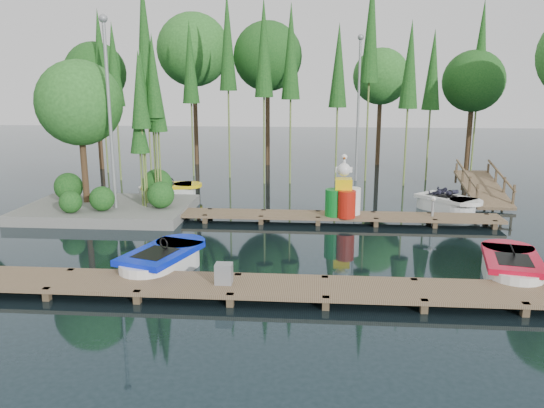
# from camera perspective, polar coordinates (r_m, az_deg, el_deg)

# --- Properties ---
(ground_plane) EXTENTS (90.00, 90.00, 0.00)m
(ground_plane) POSITION_cam_1_polar(r_m,az_deg,el_deg) (17.02, -1.82, -3.96)
(ground_plane) COLOR #1A2B32
(near_dock) EXTENTS (18.00, 1.50, 0.50)m
(near_dock) POSITION_cam_1_polar(r_m,az_deg,el_deg) (12.73, -4.08, -8.81)
(near_dock) COLOR brown
(near_dock) RESTS_ON ground
(far_dock) EXTENTS (15.00, 1.20, 0.50)m
(far_dock) POSITION_cam_1_polar(r_m,az_deg,el_deg) (19.29, 1.95, -1.22)
(far_dock) COLOR brown
(far_dock) RESTS_ON ground
(island) EXTENTS (6.20, 4.20, 6.75)m
(island) POSITION_cam_1_polar(r_m,az_deg,el_deg) (21.18, -18.20, 7.52)
(island) COLOR slate
(island) RESTS_ON ground
(tree_screen) EXTENTS (34.42, 18.53, 10.31)m
(tree_screen) POSITION_cam_1_polar(r_m,az_deg,el_deg) (27.08, -3.79, 15.38)
(tree_screen) COLOR #48311E
(tree_screen) RESTS_ON ground
(lamp_island) EXTENTS (0.30, 0.30, 7.25)m
(lamp_island) POSITION_cam_1_polar(r_m,az_deg,el_deg) (20.08, -17.15, 10.42)
(lamp_island) COLOR gray
(lamp_island) RESTS_ON ground
(lamp_rear) EXTENTS (0.30, 0.30, 7.25)m
(lamp_rear) POSITION_cam_1_polar(r_m,az_deg,el_deg) (27.28, 9.30, 11.33)
(lamp_rear) COLOR gray
(lamp_rear) RESTS_ON ground
(ramp) EXTENTS (1.50, 3.94, 1.49)m
(ramp) POSITION_cam_1_polar(r_m,az_deg,el_deg) (24.19, 21.73, 1.63)
(ramp) COLOR brown
(ramp) RESTS_ON ground
(boat_blue) EXTENTS (2.22, 3.28, 1.01)m
(boat_blue) POSITION_cam_1_polar(r_m,az_deg,el_deg) (14.44, -11.70, -6.13)
(boat_blue) COLOR white
(boat_blue) RESTS_ON ground
(boat_red) EXTENTS (1.92, 3.16, 0.99)m
(boat_red) POSITION_cam_1_polar(r_m,az_deg,el_deg) (15.01, 24.33, -6.33)
(boat_red) COLOR white
(boat_red) RESTS_ON ground
(boat_yellow_far) EXTENTS (2.97, 1.81, 1.39)m
(boat_yellow_far) POSITION_cam_1_polar(r_m,az_deg,el_deg) (23.84, -11.09, 1.44)
(boat_yellow_far) COLOR white
(boat_yellow_far) RESTS_ON ground
(boat_white_far) EXTENTS (2.75, 2.86, 1.30)m
(boat_white_far) POSITION_cam_1_polar(r_m,az_deg,el_deg) (22.01, 18.26, 0.06)
(boat_white_far) COLOR white
(boat_white_far) RESTS_ON ground
(utility_cabinet) EXTENTS (0.40, 0.34, 0.49)m
(utility_cabinet) POSITION_cam_1_polar(r_m,az_deg,el_deg) (12.65, -5.21, -7.46)
(utility_cabinet) COLOR gray
(utility_cabinet) RESTS_ON near_dock
(yellow_barrel) EXTENTS (0.55, 0.55, 0.82)m
(yellow_barrel) POSITION_cam_1_polar(r_m,az_deg,el_deg) (19.17, 6.61, 0.09)
(yellow_barrel) COLOR yellow
(yellow_barrel) RESTS_ON far_dock
(drum_cluster) EXTENTS (1.28, 1.17, 2.21)m
(drum_cluster) POSITION_cam_1_polar(r_m,az_deg,el_deg) (18.98, 7.75, 0.66)
(drum_cluster) COLOR #0C7221
(drum_cluster) RESTS_ON far_dock
(seagull_post) EXTENTS (0.45, 0.25, 0.73)m
(seagull_post) POSITION_cam_1_polar(r_m,az_deg,el_deg) (19.60, 16.93, 0.13)
(seagull_post) COLOR gray
(seagull_post) RESTS_ON far_dock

